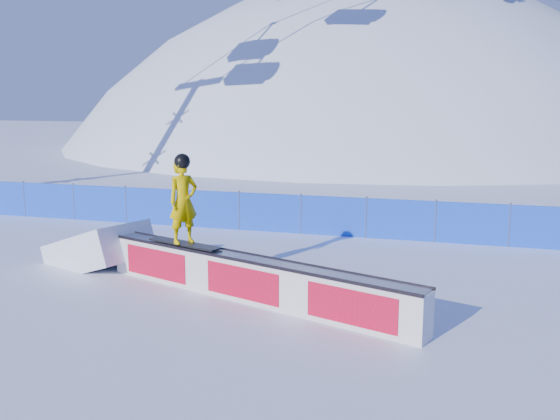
% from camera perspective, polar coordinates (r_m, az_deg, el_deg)
% --- Properties ---
extents(ground, '(160.00, 160.00, 0.00)m').
position_cam_1_polar(ground, '(16.16, -12.60, -4.78)').
color(ground, white).
rests_on(ground, ground).
extents(snow_hill, '(64.00, 64.00, 64.00)m').
position_cam_1_polar(snow_hill, '(60.34, 8.13, -11.33)').
color(snow_hill, white).
rests_on(snow_hill, ground).
extents(safety_fence, '(22.05, 0.05, 1.30)m').
position_cam_1_polar(safety_fence, '(19.98, -6.44, 0.05)').
color(safety_fence, blue).
rests_on(safety_fence, ground).
extents(rail_box, '(7.48, 3.12, 0.93)m').
position_cam_1_polar(rail_box, '(12.85, -2.78, -6.33)').
color(rail_box, silver).
rests_on(rail_box, ground).
extents(snow_ramp, '(2.97, 2.38, 1.61)m').
position_cam_1_polar(snow_ramp, '(16.35, -16.16, -4.76)').
color(snow_ramp, white).
rests_on(snow_ramp, ground).
extents(snowboarder, '(1.93, 0.97, 2.01)m').
position_cam_1_polar(snowboarder, '(13.73, -8.84, 0.89)').
color(snowboarder, black).
rests_on(snowboarder, rail_box).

